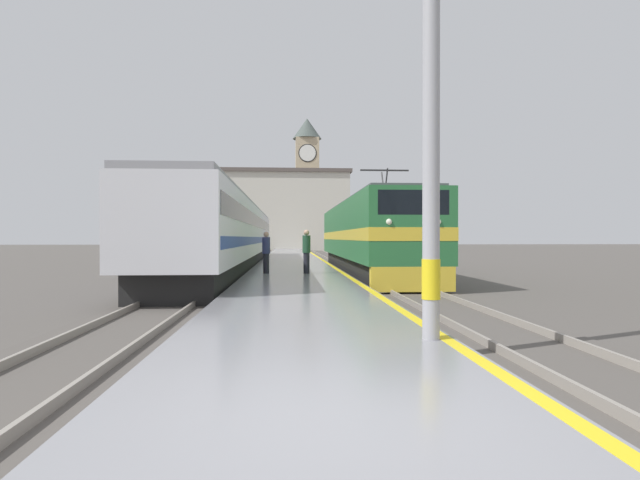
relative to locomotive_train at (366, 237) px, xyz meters
name	(u,v)px	position (x,y,z in m)	size (l,w,h in m)	color
ground_plane	(293,264)	(-3.66, 9.02, -1.89)	(200.00, 200.00, 0.00)	#514C47
platform	(294,266)	(-3.66, 4.02, -1.74)	(4.33, 140.00, 0.31)	gray
rail_track_near	(356,268)	(0.00, 4.02, -1.86)	(2.83, 140.00, 0.16)	#514C47
rail_track_far	(233,269)	(-7.19, 4.02, -1.86)	(2.83, 140.00, 0.16)	#514C47
locomotive_train	(366,237)	(0.00, 0.00, 0.00)	(2.92, 19.37, 4.66)	black
passenger_train	(234,234)	(-7.19, 4.41, 0.13)	(2.92, 34.22, 3.74)	black
catenary_mast	(435,85)	(-1.81, -17.95, 2.23)	(2.18, 0.28, 7.71)	#9E9EA3
person_on_platform	(306,250)	(-3.22, -4.16, -0.59)	(0.34, 0.34, 1.86)	#23232D
second_waiting_passenger	(266,251)	(-4.94, -3.96, -0.64)	(0.34, 0.34, 1.77)	#23232D
clock_tower	(307,179)	(-0.77, 58.25, 9.80)	(4.79, 4.79, 21.84)	tan
station_building	(275,211)	(-5.89, 48.81, 3.91)	(21.84, 9.70, 11.55)	beige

